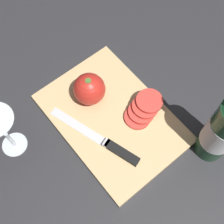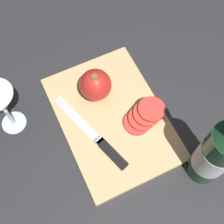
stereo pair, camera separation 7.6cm
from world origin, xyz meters
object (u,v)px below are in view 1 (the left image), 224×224
object	(u,v)px
whole_tomato	(89,89)
tomato_slice_stack_near	(143,109)
wine_bottle	(224,129)
wine_glass	(1,128)
knife	(112,147)

from	to	relation	value
whole_tomato	tomato_slice_stack_near	distance (m)	0.14
wine_bottle	whole_tomato	bearing A→B (deg)	26.56
wine_glass	whole_tomato	bearing A→B (deg)	-94.88
whole_tomato	tomato_slice_stack_near	size ratio (longest dim) A/B	0.76
wine_glass	knife	bearing A→B (deg)	-132.35
wine_bottle	knife	bearing A→B (deg)	52.36
wine_glass	knife	distance (m)	0.26
knife	tomato_slice_stack_near	world-z (taller)	tomato_slice_stack_near
wine_bottle	knife	distance (m)	0.26
wine_bottle	wine_glass	bearing A→B (deg)	49.99
whole_tomato	knife	world-z (taller)	whole_tomato
wine_bottle	knife	world-z (taller)	wine_bottle
wine_bottle	wine_glass	xyz separation A→B (m)	(0.31, 0.37, -0.01)
wine_glass	whole_tomato	size ratio (longest dim) A/B	1.87
whole_tomato	knife	bearing A→B (deg)	163.06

